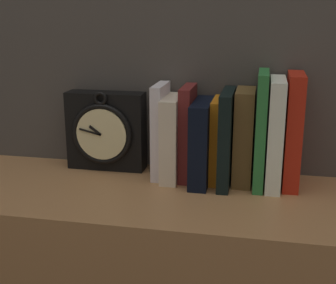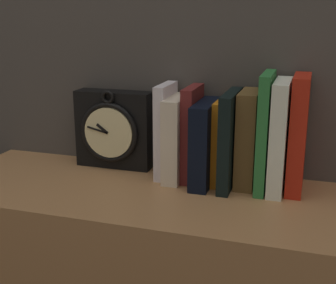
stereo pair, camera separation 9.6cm
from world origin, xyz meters
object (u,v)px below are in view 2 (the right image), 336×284
object	(u,v)px
book_slot0_white	(166,131)
book_slot5_black	(230,140)
book_slot3_black	(205,143)
book_slot9_red	(298,134)
book_slot1_cream	(177,138)
book_slot4_orange	(221,141)
book_slot7_green	(265,132)
book_slot2_maroon	(192,133)
clock	(114,130)
book_slot8_white	(279,136)
book_slot6_brown	(248,139)

from	to	relation	value
book_slot0_white	book_slot5_black	world-z (taller)	book_slot0_white
book_slot3_black	book_slot9_red	distance (m)	0.20
book_slot1_cream	book_slot4_orange	bearing A→B (deg)	4.52
book_slot1_cream	book_slot7_green	distance (m)	0.20
book_slot0_white	book_slot1_cream	distance (m)	0.03
book_slot2_maroon	book_slot7_green	distance (m)	0.16
clock	book_slot1_cream	bearing A→B (deg)	-10.55
book_slot5_black	book_slot9_red	size ratio (longest dim) A/B	0.84
clock	book_slot1_cream	xyz separation A→B (m)	(0.17, -0.03, 0.00)
book_slot0_white	book_slot9_red	bearing A→B (deg)	-1.11
clock	book_slot7_green	world-z (taller)	book_slot7_green
book_slot2_maroon	book_slot7_green	world-z (taller)	book_slot7_green
book_slot2_maroon	book_slot1_cream	bearing A→B (deg)	-165.72
book_slot1_cream	book_slot2_maroon	bearing A→B (deg)	14.28
book_slot5_black	book_slot7_green	xyz separation A→B (m)	(0.07, 0.01, 0.02)
book_slot4_orange	book_slot7_green	size ratio (longest dim) A/B	0.75
book_slot1_cream	book_slot8_white	xyz separation A→B (m)	(0.23, -0.00, 0.02)
book_slot2_maroon	book_slot4_orange	distance (m)	0.07
book_slot5_black	book_slot8_white	distance (m)	0.10
book_slot3_black	book_slot8_white	bearing A→B (deg)	2.37
book_slot0_white	book_slot8_white	size ratio (longest dim) A/B	0.91
clock	book_slot6_brown	distance (m)	0.33
book_slot4_orange	book_slot6_brown	world-z (taller)	book_slot6_brown
book_slot8_white	book_slot0_white	bearing A→B (deg)	176.81
book_slot2_maroon	book_slot4_orange	world-z (taller)	book_slot2_maroon
clock	book_slot8_white	world-z (taller)	book_slot8_white
book_slot6_brown	book_slot8_white	xyz separation A→B (m)	(0.07, -0.01, 0.01)
book_slot8_white	book_slot9_red	distance (m)	0.04
book_slot1_cream	book_slot4_orange	xyz separation A→B (m)	(0.10, 0.01, -0.00)
book_slot8_white	book_slot7_green	bearing A→B (deg)	178.46
book_slot1_cream	book_slot4_orange	world-z (taller)	book_slot1_cream
book_slot3_black	clock	bearing A→B (deg)	169.86
book_slot7_green	book_slot8_white	world-z (taller)	book_slot7_green
book_slot0_white	book_slot1_cream	world-z (taller)	book_slot0_white
book_slot1_cream	book_slot4_orange	size ratio (longest dim) A/B	1.01
book_slot1_cream	book_slot0_white	bearing A→B (deg)	162.11
book_slot3_black	book_slot7_green	bearing A→B (deg)	3.31
book_slot3_black	book_slot1_cream	bearing A→B (deg)	170.92
book_slot4_orange	book_slot7_green	xyz separation A→B (m)	(0.10, -0.01, 0.03)
book_slot0_white	book_slot6_brown	distance (m)	0.19
book_slot2_maroon	book_slot3_black	size ratio (longest dim) A/B	1.16
book_slot7_green	book_slot2_maroon	bearing A→B (deg)	175.88
book_slot5_black	book_slot4_orange	bearing A→B (deg)	141.21
book_slot2_maroon	book_slot6_brown	bearing A→B (deg)	-0.50
book_slot7_green	book_slot3_black	bearing A→B (deg)	-176.69
book_slot1_cream	book_slot3_black	xyz separation A→B (m)	(0.07, -0.01, -0.00)
book_slot3_black	book_slot6_brown	world-z (taller)	book_slot6_brown
clock	book_slot4_orange	distance (m)	0.27
book_slot0_white	book_slot1_cream	size ratio (longest dim) A/B	1.14
book_slot5_black	clock	bearing A→B (deg)	171.67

